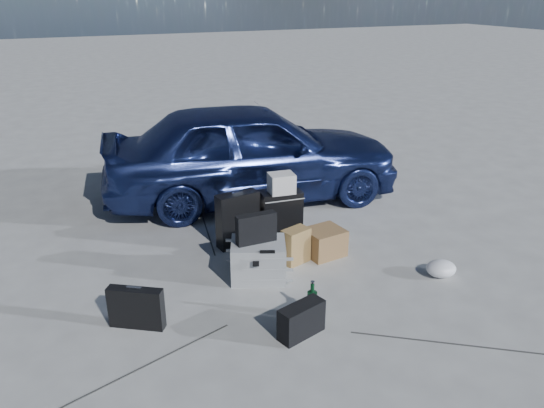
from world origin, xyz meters
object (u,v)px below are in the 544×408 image
(duffel_bag, at_px, (261,216))
(green_bottle, at_px, (312,300))
(suitcase_left, at_px, (238,220))
(cardboard_box, at_px, (324,242))
(pelican_case, at_px, (258,260))
(suitcase_right, at_px, (282,215))
(briefcase, at_px, (136,308))
(car, at_px, (251,151))

(duffel_bag, xyz_separation_m, green_bottle, (-0.30, -1.84, 0.00))
(suitcase_left, distance_m, cardboard_box, 0.97)
(green_bottle, bearing_deg, cardboard_box, 55.68)
(pelican_case, height_order, duffel_bag, pelican_case)
(suitcase_right, xyz_separation_m, green_bottle, (-0.43, -1.54, -0.10))
(duffel_bag, bearing_deg, pelican_case, -118.47)
(duffel_bag, distance_m, green_bottle, 1.86)
(pelican_case, height_order, briefcase, pelican_case)
(briefcase, relative_size, green_bottle, 1.36)
(pelican_case, relative_size, suitcase_right, 0.95)
(briefcase, bearing_deg, suitcase_right, 63.08)
(pelican_case, height_order, suitcase_left, suitcase_left)
(car, bearing_deg, briefcase, 148.69)
(suitcase_right, height_order, duffel_bag, suitcase_right)
(green_bottle, bearing_deg, suitcase_left, 93.03)
(pelican_case, xyz_separation_m, green_bottle, (0.15, -0.82, -0.02))
(suitcase_left, xyz_separation_m, green_bottle, (0.08, -1.57, -0.13))
(pelican_case, height_order, green_bottle, pelican_case)
(duffel_bag, bearing_deg, cardboard_box, -71.09)
(pelican_case, relative_size, briefcase, 1.12)
(pelican_case, relative_size, duffel_bag, 0.76)
(car, distance_m, pelican_case, 2.19)
(car, height_order, pelican_case, car)
(car, xyz_separation_m, duffel_bag, (-0.29, -0.99, -0.48))
(duffel_bag, relative_size, green_bottle, 2.00)
(pelican_case, bearing_deg, duffel_bag, 88.28)
(cardboard_box, relative_size, green_bottle, 1.13)
(car, relative_size, suitcase_right, 6.96)
(pelican_case, distance_m, cardboard_box, 0.84)
(briefcase, distance_m, duffel_bag, 2.18)
(suitcase_left, height_order, duffel_bag, suitcase_left)
(car, relative_size, cardboard_box, 9.91)
(pelican_case, height_order, cardboard_box, pelican_case)
(cardboard_box, distance_m, green_bottle, 1.19)
(duffel_bag, height_order, cardboard_box, duffel_bag)
(car, relative_size, pelican_case, 7.36)
(cardboard_box, bearing_deg, car, 92.44)
(suitcase_left, relative_size, duffel_bag, 0.89)
(duffel_bag, relative_size, cardboard_box, 1.77)
(car, bearing_deg, cardboard_box, -168.65)
(pelican_case, distance_m, briefcase, 1.29)
(green_bottle, bearing_deg, pelican_case, 100.54)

